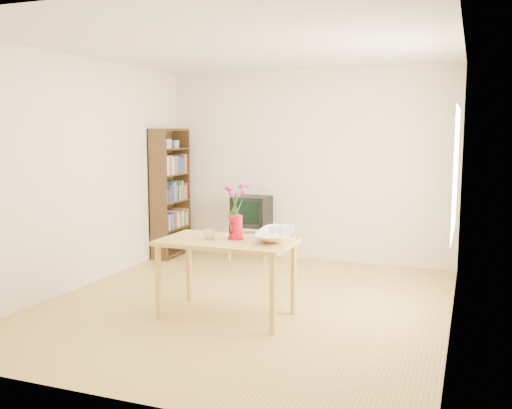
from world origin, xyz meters
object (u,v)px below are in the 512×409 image
at_px(table, 227,250).
at_px(television, 252,211).
at_px(bowl, 276,214).
at_px(mug, 209,234).
at_px(pitcher, 236,228).

xyz_separation_m(table, television, (-0.68, 2.41, 0.02)).
bearing_deg(bowl, mug, -159.82).
distance_m(pitcher, mug, 0.26).
bearing_deg(mug, pitcher, 161.61).
bearing_deg(mug, television, -111.47).
relative_size(table, pitcher, 5.53).
bearing_deg(television, pitcher, -73.15).
bearing_deg(pitcher, table, -131.03).
height_order(table, television, television).
relative_size(pitcher, television, 0.48).
relative_size(table, mug, 10.96).
bearing_deg(bowl, pitcher, -156.10).
bearing_deg(mug, table, 147.16).
bearing_deg(pitcher, bowl, 28.15).
height_order(mug, bowl, bowl).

